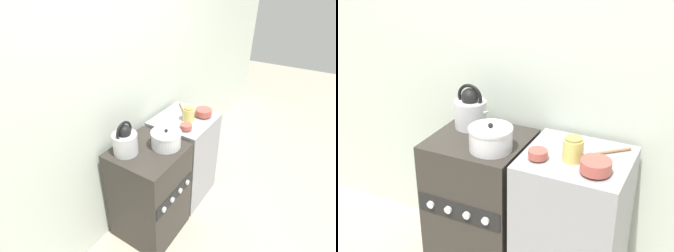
{
  "view_description": "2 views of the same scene",
  "coord_description": "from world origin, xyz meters",
  "views": [
    {
      "loc": [
        -1.33,
        -0.8,
        2.11
      ],
      "look_at": [
        0.29,
        0.26,
        0.98
      ],
      "focal_mm": 28.0,
      "sensor_mm": 36.0,
      "label": 1
    },
    {
      "loc": [
        1.2,
        -1.85,
        2.1
      ],
      "look_at": [
        0.18,
        0.24,
        1.03
      ],
      "focal_mm": 50.0,
      "sensor_mm": 36.0,
      "label": 2
    }
  ],
  "objects": [
    {
      "name": "counter",
      "position": [
        0.59,
        0.26,
        0.46
      ],
      "size": [
        0.57,
        0.53,
        0.92
      ],
      "color": "#99999E",
      "rests_on": "ground_plane"
    },
    {
      "name": "wall_back",
      "position": [
        0.0,
        0.6,
        1.25
      ],
      "size": [
        7.0,
        0.06,
        2.5
      ],
      "color": "silver",
      "rests_on": "ground_plane"
    },
    {
      "name": "stove",
      "position": [
        0.0,
        0.26,
        0.45
      ],
      "size": [
        0.55,
        0.55,
        0.9
      ],
      "color": "#332D28",
      "rests_on": "ground_plane"
    },
    {
      "name": "cooking_pot",
      "position": [
        0.12,
        0.17,
        0.97
      ],
      "size": [
        0.25,
        0.25,
        0.16
      ],
      "color": "silver",
      "rests_on": "stove"
    },
    {
      "name": "small_ceramic_bowl",
      "position": [
        0.41,
        0.15,
        0.95
      ],
      "size": [
        0.1,
        0.1,
        0.05
      ],
      "color": "#B75147",
      "rests_on": "counter"
    },
    {
      "name": "kettle",
      "position": [
        -0.12,
        0.38,
        1.01
      ],
      "size": [
        0.24,
        0.19,
        0.27
      ],
      "color": "silver",
      "rests_on": "stove"
    },
    {
      "name": "storage_jar",
      "position": [
        0.57,
        0.22,
        0.98
      ],
      "size": [
        0.11,
        0.11,
        0.13
      ],
      "color": "#E0CC66",
      "rests_on": "counter"
    },
    {
      "name": "enamel_bowl",
      "position": [
        0.72,
        0.14,
        0.96
      ],
      "size": [
        0.16,
        0.16,
        0.07
      ],
      "color": "#B75147",
      "rests_on": "counter"
    },
    {
      "name": "wooden_spoon",
      "position": [
        0.7,
        0.36,
        0.93
      ],
      "size": [
        0.22,
        0.2,
        0.02
      ],
      "color": "olive",
      "rests_on": "counter"
    }
  ]
}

